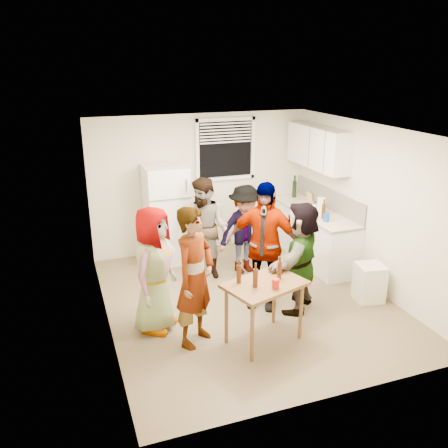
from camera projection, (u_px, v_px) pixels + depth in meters
name	position (u px, v px, depth m)	size (l,w,h in m)	color
room	(247.00, 301.00, 7.01)	(4.00, 4.50, 2.50)	beige
window	(225.00, 149.00, 8.50)	(1.12, 0.10, 1.06)	white
refrigerator	(166.00, 215.00, 8.16)	(0.70, 0.70, 1.70)	white
counter_lower	(312.00, 235.00, 8.43)	(0.60, 2.20, 0.86)	white
countertop	(313.00, 211.00, 8.28)	(0.64, 2.22, 0.04)	beige
backsplash	(328.00, 198.00, 8.30)	(0.03, 2.20, 0.36)	#A5A197
upper_cabinets	(318.00, 147.00, 8.14)	(0.34, 1.60, 0.70)	white
kettle	(315.00, 212.00, 8.14)	(0.25, 0.20, 0.20)	silver
paper_towel	(321.00, 214.00, 8.01)	(0.13, 0.13, 0.29)	white
wine_bottle	(294.00, 197.00, 9.01)	(0.08, 0.08, 0.31)	black
beer_bottle_counter	(323.00, 219.00, 7.80)	(0.06, 0.06, 0.24)	#47230C
blue_cup	(326.00, 221.00, 7.66)	(0.10, 0.10, 0.13)	#0E43AD
picture_frame	(310.00, 196.00, 8.79)	(0.02, 0.18, 0.15)	#EEBE57
trash_bin	(369.00, 284.00, 6.97)	(0.38, 0.38, 0.56)	white
serving_table	(263.00, 340.00, 6.03)	(0.96, 0.64, 0.81)	brown
beer_bottle_table	(279.00, 278.00, 5.89)	(0.06, 0.06, 0.22)	#47230C
red_cup	(275.00, 288.00, 5.63)	(0.09, 0.09, 0.12)	red
guest_grey	(157.00, 327.00, 6.32)	(0.82, 1.68, 0.53)	gray
guest_stripe	(196.00, 341.00, 6.02)	(0.65, 1.78, 0.43)	#141933
guest_back_left	(206.00, 275.00, 7.83)	(0.80, 1.65, 0.62)	brown
guest_back_right	(244.00, 271.00, 7.98)	(0.97, 1.50, 0.56)	#434349
guest_black	(262.00, 304.00, 6.92)	(1.08, 1.84, 0.45)	black
guest_orange	(297.00, 308.00, 6.82)	(1.47, 1.59, 0.47)	#E26641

